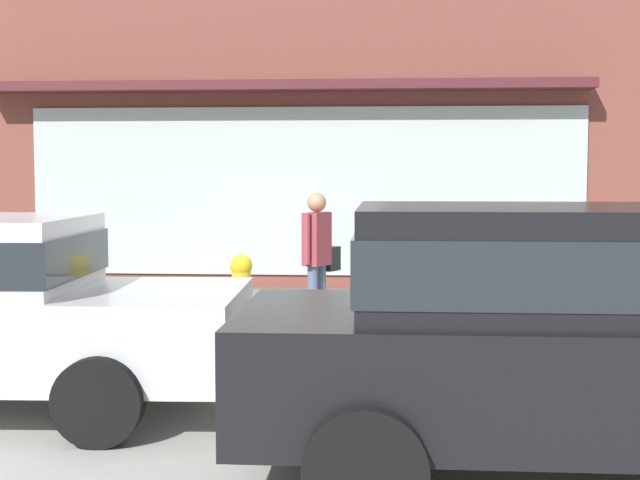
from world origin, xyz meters
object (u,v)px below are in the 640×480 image
Objects in this scene: parked_car_black at (568,327)px; potted_plant_low_front at (390,287)px; potted_plant_trailing_edge at (454,283)px; pedestrian_with_handbag at (318,252)px; potted_plant_window_right at (11,289)px; fire_hydrant at (241,298)px.

parked_car_black reaches higher than potted_plant_low_front.
potted_plant_low_front is at bearing -154.43° from potted_plant_trailing_edge.
parked_car_black reaches higher than pedestrian_with_handbag.
potted_plant_trailing_edge is (-0.26, 5.90, -0.46)m from parked_car_black.
fire_hydrant is at bearing -22.35° from potted_plant_window_right.
potted_plant_trailing_edge is 1.15× the size of potted_plant_window_right.
potted_plant_window_right is 0.76× the size of potted_plant_low_front.
fire_hydrant is 1.00× the size of potted_plant_low_front.
fire_hydrant is at bearing -145.64° from potted_plant_trailing_edge.
potted_plant_low_front reaches higher than potted_plant_window_right.
potted_plant_trailing_edge is at bearing 34.36° from fire_hydrant.
pedestrian_with_handbag is 2.21× the size of potted_plant_window_right.
pedestrian_with_handbag is at bearing -138.12° from potted_plant_low_front.
pedestrian_with_handbag is at bearing 33.69° from fire_hydrant.
fire_hydrant is 2.94m from potted_plant_trailing_edge.
fire_hydrant reaches higher than potted_plant_window_right.
pedestrian_with_handbag reaches higher than fire_hydrant.
potted_plant_low_front is (-1.05, 5.52, -0.48)m from parked_car_black.
fire_hydrant is 3.39m from potted_plant_window_right.
potted_plant_trailing_edge is at bearing 92.32° from parked_car_black.
parked_car_black is 5.66× the size of potted_plant_window_right.
potted_plant_trailing_edge is 0.88m from potted_plant_low_front.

